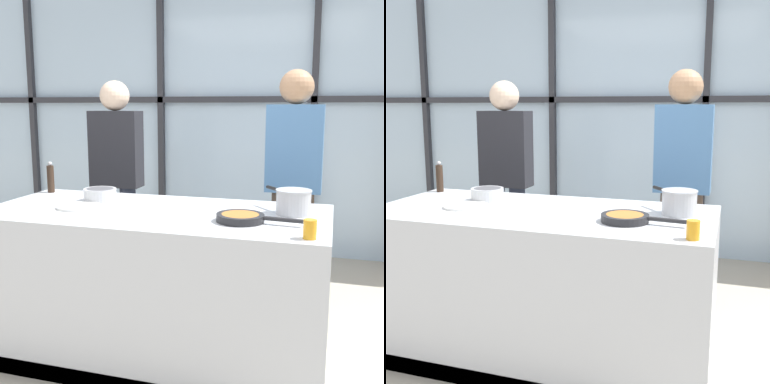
# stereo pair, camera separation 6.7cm
# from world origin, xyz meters

# --- Properties ---
(ground_plane) EXTENTS (18.00, 18.00, 0.00)m
(ground_plane) POSITION_xyz_m (0.00, 0.00, 0.00)
(ground_plane) COLOR #BCB29E
(back_window_wall) EXTENTS (6.40, 0.10, 2.80)m
(back_window_wall) POSITION_xyz_m (0.00, 2.26, 1.40)
(back_window_wall) COLOR silver
(back_window_wall) RESTS_ON ground_plane
(demo_island) EXTENTS (1.98, 0.92, 0.89)m
(demo_island) POSITION_xyz_m (0.00, -0.00, 0.44)
(demo_island) COLOR silver
(demo_island) RESTS_ON ground_plane
(spectator_far_left) EXTENTS (0.40, 0.23, 1.68)m
(spectator_far_left) POSITION_xyz_m (-0.70, 0.98, 0.97)
(spectator_far_left) COLOR #232838
(spectator_far_left) RESTS_ON ground_plane
(spectator_center_left) EXTENTS (0.40, 0.24, 1.73)m
(spectator_center_left) POSITION_xyz_m (0.70, 0.98, 1.01)
(spectator_center_left) COLOR #47382D
(spectator_center_left) RESTS_ON ground_plane
(frying_pan) EXTENTS (0.45, 0.25, 0.04)m
(frying_pan) POSITION_xyz_m (0.53, -0.13, 0.91)
(frying_pan) COLOR #232326
(frying_pan) RESTS_ON demo_island
(saucepan) EXTENTS (0.28, 0.31, 0.14)m
(saucepan) POSITION_xyz_m (0.77, 0.13, 0.96)
(saucepan) COLOR silver
(saucepan) RESTS_ON demo_island
(white_plate) EXTENTS (0.26, 0.26, 0.01)m
(white_plate) POSITION_xyz_m (-0.46, -0.06, 0.90)
(white_plate) COLOR white
(white_plate) RESTS_ON demo_island
(mixing_bowl) EXTENTS (0.21, 0.21, 0.08)m
(mixing_bowl) POSITION_xyz_m (-0.43, 0.16, 0.93)
(mixing_bowl) COLOR silver
(mixing_bowl) RESTS_ON demo_island
(pepper_grinder) EXTENTS (0.05, 0.05, 0.21)m
(pepper_grinder) POSITION_xyz_m (-0.90, 0.34, 0.99)
(pepper_grinder) COLOR #332319
(pepper_grinder) RESTS_ON demo_island
(juice_glass_near) EXTENTS (0.06, 0.06, 0.09)m
(juice_glass_near) POSITION_xyz_m (0.89, -0.36, 0.93)
(juice_glass_near) COLOR orange
(juice_glass_near) RESTS_ON demo_island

